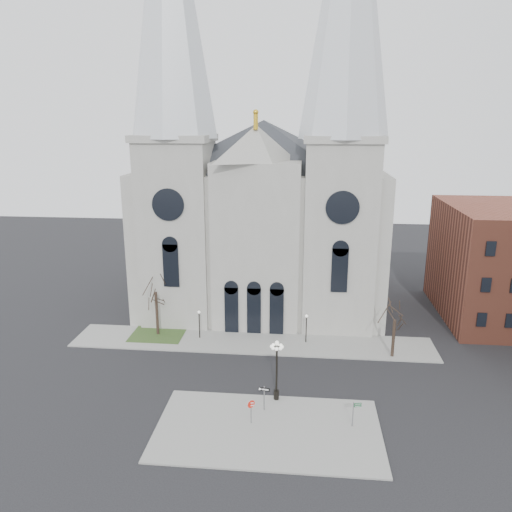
# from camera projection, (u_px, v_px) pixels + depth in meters

# --- Properties ---
(ground) EXTENTS (160.00, 160.00, 0.00)m
(ground) POSITION_uv_depth(u_px,v_px,m) (239.00, 395.00, 45.02)
(ground) COLOR black
(ground) RESTS_ON ground
(sidewalk_near) EXTENTS (18.00, 10.00, 0.14)m
(sidewalk_near) POSITION_uv_depth(u_px,v_px,m) (268.00, 429.00, 39.92)
(sidewalk_near) COLOR gray
(sidewalk_near) RESTS_ON ground
(sidewalk_far) EXTENTS (40.00, 6.00, 0.14)m
(sidewalk_far) POSITION_uv_depth(u_px,v_px,m) (252.00, 342.00, 55.56)
(sidewalk_far) COLOR gray
(sidewalk_far) RESTS_ON ground
(grass_patch) EXTENTS (6.00, 5.00, 0.18)m
(grass_patch) POSITION_uv_depth(u_px,v_px,m) (158.00, 334.00, 57.55)
(grass_patch) COLOR #2B461E
(grass_patch) RESTS_ON ground
(cathedral) EXTENTS (33.00, 26.66, 54.00)m
(cathedral) POSITION_uv_depth(u_px,v_px,m) (262.00, 166.00, 62.08)
(cathedral) COLOR #9D9B92
(cathedral) RESTS_ON ground
(bg_building_brick) EXTENTS (14.00, 18.00, 14.00)m
(bg_building_brick) POSITION_uv_depth(u_px,v_px,m) (503.00, 263.00, 61.46)
(bg_building_brick) COLOR brown
(bg_building_brick) RESTS_ON ground
(tree_left) EXTENTS (3.20, 3.20, 7.50)m
(tree_left) POSITION_uv_depth(u_px,v_px,m) (156.00, 289.00, 56.10)
(tree_left) COLOR black
(tree_left) RESTS_ON ground
(tree_right) EXTENTS (3.20, 3.20, 6.00)m
(tree_right) POSITION_uv_depth(u_px,v_px,m) (395.00, 317.00, 51.07)
(tree_right) COLOR black
(tree_right) RESTS_ON ground
(ped_lamp_left) EXTENTS (0.32, 0.32, 3.26)m
(ped_lamp_left) POSITION_uv_depth(u_px,v_px,m) (199.00, 320.00, 56.01)
(ped_lamp_left) COLOR black
(ped_lamp_left) RESTS_ON sidewalk_far
(ped_lamp_right) EXTENTS (0.32, 0.32, 3.26)m
(ped_lamp_right) POSITION_uv_depth(u_px,v_px,m) (306.00, 324.00, 54.88)
(ped_lamp_right) COLOR black
(ped_lamp_right) RESTS_ON sidewalk_far
(stop_sign) EXTENTS (0.75, 0.22, 2.13)m
(stop_sign) POSITION_uv_depth(u_px,v_px,m) (251.00, 406.00, 40.26)
(stop_sign) COLOR slate
(stop_sign) RESTS_ON sidewalk_near
(globe_lamp) EXTENTS (1.21, 1.21, 5.60)m
(globe_lamp) POSITION_uv_depth(u_px,v_px,m) (277.00, 363.00, 43.23)
(globe_lamp) COLOR black
(globe_lamp) RESTS_ON sidewalk_near
(one_way_sign) EXTENTS (0.98, 0.18, 2.25)m
(one_way_sign) POSITION_uv_depth(u_px,v_px,m) (264.00, 394.00, 42.09)
(one_way_sign) COLOR slate
(one_way_sign) RESTS_ON sidewalk_near
(street_name_sign) EXTENTS (0.68, 0.21, 2.17)m
(street_name_sign) POSITION_uv_depth(u_px,v_px,m) (354.00, 412.00, 39.90)
(street_name_sign) COLOR slate
(street_name_sign) RESTS_ON sidewalk_near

